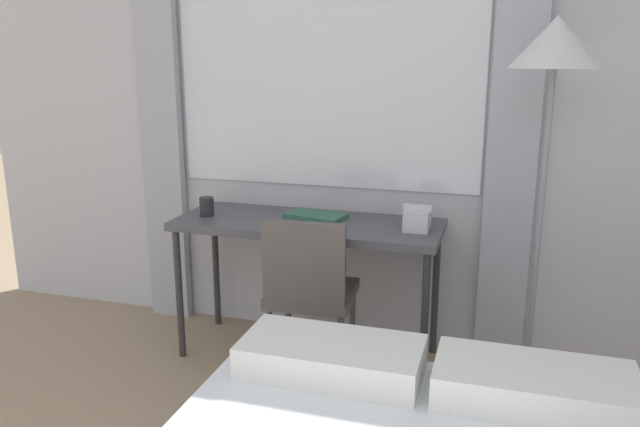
{
  "coord_description": "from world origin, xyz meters",
  "views": [
    {
      "loc": [
        0.65,
        0.06,
        1.54
      ],
      "look_at": [
        -0.1,
        2.53,
        0.88
      ],
      "focal_mm": 35.0,
      "sensor_mm": 36.0,
      "label": 1
    }
  ],
  "objects_px": {
    "book": "(316,216)",
    "mug": "(207,207)",
    "telephone": "(417,219)",
    "desk_chair": "(310,287)",
    "standing_lamp": "(553,72)",
    "desk": "(308,233)"
  },
  "relations": [
    {
      "from": "telephone",
      "to": "book",
      "type": "distance_m",
      "value": 0.53
    },
    {
      "from": "desk_chair",
      "to": "mug",
      "type": "height_order",
      "value": "mug"
    },
    {
      "from": "book",
      "to": "mug",
      "type": "relative_size",
      "value": 3.39
    },
    {
      "from": "standing_lamp",
      "to": "book",
      "type": "distance_m",
      "value": 1.3
    },
    {
      "from": "book",
      "to": "desk_chair",
      "type": "bearing_deg",
      "value": -78.03
    },
    {
      "from": "telephone",
      "to": "book",
      "type": "height_order",
      "value": "telephone"
    },
    {
      "from": "desk_chair",
      "to": "standing_lamp",
      "type": "height_order",
      "value": "standing_lamp"
    },
    {
      "from": "desk_chair",
      "to": "telephone",
      "type": "relative_size",
      "value": 5.44
    },
    {
      "from": "desk_chair",
      "to": "desk",
      "type": "bearing_deg",
      "value": 104.8
    },
    {
      "from": "telephone",
      "to": "mug",
      "type": "xyz_separation_m",
      "value": [
        -1.08,
        -0.05,
        -0.01
      ]
    },
    {
      "from": "desk",
      "to": "telephone",
      "type": "distance_m",
      "value": 0.56
    },
    {
      "from": "standing_lamp",
      "to": "book",
      "type": "height_order",
      "value": "standing_lamp"
    },
    {
      "from": "telephone",
      "to": "book",
      "type": "relative_size",
      "value": 0.46
    },
    {
      "from": "telephone",
      "to": "book",
      "type": "bearing_deg",
      "value": 173.07
    },
    {
      "from": "standing_lamp",
      "to": "book",
      "type": "bearing_deg",
      "value": 172.41
    },
    {
      "from": "desk_chair",
      "to": "telephone",
      "type": "xyz_separation_m",
      "value": [
        0.46,
        0.24,
        0.31
      ]
    },
    {
      "from": "desk_chair",
      "to": "standing_lamp",
      "type": "xyz_separation_m",
      "value": [
        1.01,
        0.16,
        1.0
      ]
    },
    {
      "from": "standing_lamp",
      "to": "book",
      "type": "relative_size",
      "value": 5.21
    },
    {
      "from": "standing_lamp",
      "to": "telephone",
      "type": "relative_size",
      "value": 11.21
    },
    {
      "from": "standing_lamp",
      "to": "desk",
      "type": "bearing_deg",
      "value": 175.78
    },
    {
      "from": "book",
      "to": "mug",
      "type": "bearing_deg",
      "value": -168.36
    },
    {
      "from": "desk_chair",
      "to": "standing_lamp",
      "type": "distance_m",
      "value": 1.43
    }
  ]
}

